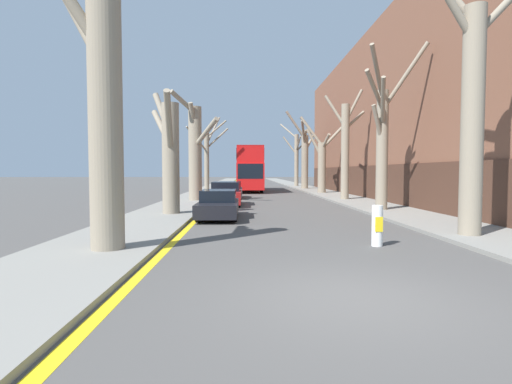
# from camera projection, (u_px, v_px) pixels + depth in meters

# --- Properties ---
(ground_plane) EXTENTS (300.00, 300.00, 0.00)m
(ground_plane) POSITION_uv_depth(u_px,v_px,m) (358.00, 299.00, 6.41)
(ground_plane) COLOR #4C4947
(sidewalk_left) EXTENTS (3.23, 120.00, 0.12)m
(sidewalk_left) POSITION_uv_depth(u_px,v_px,m) (217.00, 186.00, 56.17)
(sidewalk_left) COLOR gray
(sidewalk_left) RESTS_ON ground
(sidewalk_right) EXTENTS (3.23, 120.00, 0.12)m
(sidewalk_right) POSITION_uv_depth(u_px,v_px,m) (298.00, 186.00, 56.48)
(sidewalk_right) COLOR gray
(sidewalk_right) RESTS_ON ground
(building_facade_right) EXTENTS (10.08, 40.59, 12.56)m
(building_facade_right) POSITION_uv_depth(u_px,v_px,m) (419.00, 120.00, 32.23)
(building_facade_right) COLOR brown
(building_facade_right) RESTS_ON ground
(kerb_line_stripe) EXTENTS (0.24, 120.00, 0.01)m
(kerb_line_stripe) POSITION_uv_depth(u_px,v_px,m) (230.00, 186.00, 56.22)
(kerb_line_stripe) COLOR yellow
(kerb_line_stripe) RESTS_ON ground
(street_tree_left_0) EXTENTS (2.13, 1.73, 7.64)m
(street_tree_left_0) POSITION_uv_depth(u_px,v_px,m) (103.00, 107.00, 9.87)
(street_tree_left_0) COLOR gray
(street_tree_left_0) RESTS_ON ground
(street_tree_left_1) EXTENTS (1.72, 4.31, 5.88)m
(street_tree_left_1) POSITION_uv_depth(u_px,v_px,m) (170.00, 154.00, 18.43)
(street_tree_left_1) COLOR gray
(street_tree_left_1) RESTS_ON ground
(street_tree_left_2) EXTENTS (3.29, 2.69, 7.33)m
(street_tree_left_2) POSITION_uv_depth(u_px,v_px,m) (195.00, 150.00, 26.97)
(street_tree_left_2) COLOR gray
(street_tree_left_2) RESTS_ON ground
(street_tree_left_3) EXTENTS (3.41, 4.06, 7.05)m
(street_tree_left_3) POSITION_uv_depth(u_px,v_px,m) (207.00, 158.00, 34.80)
(street_tree_left_3) COLOR gray
(street_tree_left_3) RESTS_ON ground
(street_tree_right_0) EXTENTS (3.39, 1.66, 9.61)m
(street_tree_right_0) POSITION_uv_depth(u_px,v_px,m) (471.00, 108.00, 12.09)
(street_tree_right_0) COLOR gray
(street_tree_right_0) RESTS_ON ground
(street_tree_right_1) EXTENTS (3.31, 2.34, 8.30)m
(street_tree_right_1) POSITION_uv_depth(u_px,v_px,m) (383.00, 138.00, 20.20)
(street_tree_right_1) COLOR gray
(street_tree_right_1) RESTS_ON ground
(street_tree_right_2) EXTENTS (3.02, 1.12, 7.82)m
(street_tree_right_2) POSITION_uv_depth(u_px,v_px,m) (345.00, 148.00, 28.18)
(street_tree_right_2) COLOR gray
(street_tree_right_2) RESTS_ON ground
(street_tree_right_3) EXTENTS (4.75, 1.96, 7.22)m
(street_tree_right_3) POSITION_uv_depth(u_px,v_px,m) (322.00, 161.00, 36.98)
(street_tree_right_3) COLOR gray
(street_tree_right_3) RESTS_ON ground
(street_tree_right_4) EXTENTS (3.80, 4.44, 9.01)m
(street_tree_right_4) POSITION_uv_depth(u_px,v_px,m) (304.00, 157.00, 46.02)
(street_tree_right_4) COLOR gray
(street_tree_right_4) RESTS_ON ground
(street_tree_right_5) EXTENTS (3.98, 5.23, 8.85)m
(street_tree_right_5) POSITION_uv_depth(u_px,v_px,m) (296.00, 157.00, 54.37)
(street_tree_right_5) COLOR gray
(street_tree_right_5) RESTS_ON ground
(double_decker_bus) EXTENTS (2.61, 11.66, 4.50)m
(double_decker_bus) POSITION_uv_depth(u_px,v_px,m) (250.00, 167.00, 42.07)
(double_decker_bus) COLOR red
(double_decker_bus) RESTS_ON ground
(parked_car_0) EXTENTS (1.71, 4.52, 1.24)m
(parked_car_0) POSITION_uv_depth(u_px,v_px,m) (219.00, 205.00, 17.67)
(parked_car_0) COLOR black
(parked_car_0) RESTS_ON ground
(parked_car_1) EXTENTS (1.86, 4.51, 1.43)m
(parked_car_1) POSITION_uv_depth(u_px,v_px,m) (226.00, 194.00, 24.39)
(parked_car_1) COLOR maroon
(parked_car_1) RESTS_ON ground
(parked_car_2) EXTENTS (1.89, 4.25, 1.29)m
(parked_car_2) POSITION_uv_depth(u_px,v_px,m) (230.00, 190.00, 31.17)
(parked_car_2) COLOR #4C5156
(parked_car_2) RESTS_ON ground
(traffic_bollard) EXTENTS (0.30, 0.31, 1.13)m
(traffic_bollard) POSITION_uv_depth(u_px,v_px,m) (377.00, 226.00, 10.99)
(traffic_bollard) COLOR white
(traffic_bollard) RESTS_ON ground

